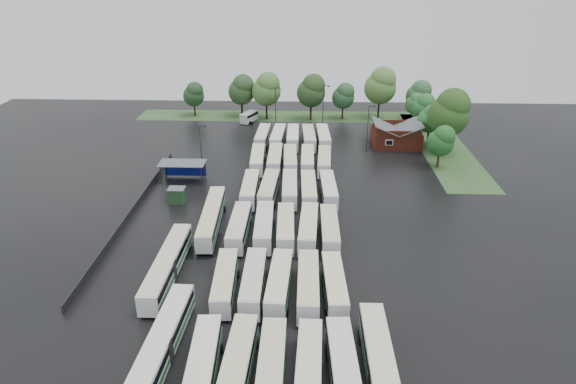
{
  "coord_description": "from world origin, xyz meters",
  "views": [
    {
      "loc": [
        4.73,
        -62.79,
        36.27
      ],
      "look_at": [
        2.0,
        12.0,
        2.5
      ],
      "focal_mm": 32.0,
      "sensor_mm": 36.0,
      "label": 1
    }
  ],
  "objects_px": {
    "brick_building": "(396,137)",
    "artic_bus_west_a": "(162,344)",
    "minibus": "(249,117)",
    "artic_bus_east": "(381,374)"
  },
  "relations": [
    {
      "from": "artic_bus_west_a",
      "to": "minibus",
      "type": "xyz_separation_m",
      "value": [
        -0.1,
        82.56,
        -0.37
      ]
    },
    {
      "from": "brick_building",
      "to": "artic_bus_west_a",
      "type": "distance_m",
      "value": 73.96
    },
    {
      "from": "artic_bus_east",
      "to": "brick_building",
      "type": "bearing_deg",
      "value": 79.89
    },
    {
      "from": "minibus",
      "to": "artic_bus_east",
      "type": "bearing_deg",
      "value": -51.81
    },
    {
      "from": "brick_building",
      "to": "minibus",
      "type": "xyz_separation_m",
      "value": [
        -33.3,
        16.47,
        -0.49
      ]
    },
    {
      "from": "brick_building",
      "to": "artic_bus_west_a",
      "type": "bearing_deg",
      "value": -116.67
    },
    {
      "from": "artic_bus_west_a",
      "to": "artic_bus_east",
      "type": "bearing_deg",
      "value": -6.31
    },
    {
      "from": "artic_bus_east",
      "to": "artic_bus_west_a",
      "type": "bearing_deg",
      "value": 170.95
    },
    {
      "from": "artic_bus_west_a",
      "to": "minibus",
      "type": "distance_m",
      "value": 82.56
    },
    {
      "from": "brick_building",
      "to": "artic_bus_east",
      "type": "height_order",
      "value": "brick_building"
    }
  ]
}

